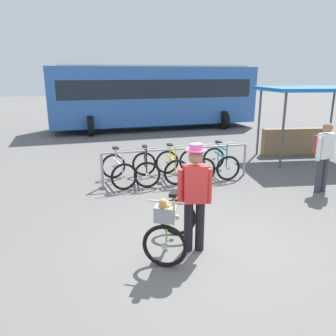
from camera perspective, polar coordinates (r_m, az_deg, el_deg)
The scene contains 12 objects.
ground_plane at distance 5.60m, azimuth 6.85°, elevation -13.30°, with size 80.00×80.00×0.00m, color #605E5B.
bike_rack_rail at distance 8.60m, azimuth 1.64°, elevation 2.19°, with size 3.91×0.08×0.88m.
racked_bike_white at distance 8.53m, azimuth -8.43°, elevation -0.29°, with size 0.79×1.18×0.97m.
racked_bike_black at distance 8.64m, azimuth -3.83°, elevation 0.06°, with size 0.81×1.16×0.97m.
racked_bike_yellow at distance 8.81m, azimuth 0.62°, elevation 0.40°, with size 0.71×1.12×0.97m.
racked_bike_blue at distance 9.03m, azimuth 4.88°, elevation 0.73°, with size 0.68×1.11×0.97m.
racked_bike_teal at distance 9.29m, azimuth 8.92°, elevation 1.03°, with size 0.70×1.12×0.97m.
featured_bicycle at distance 5.19m, azimuth 0.34°, elevation -9.60°, with size 1.09×1.26×1.09m.
person_with_featured_bike at distance 5.12m, azimuth 4.58°, elevation -4.40°, with size 0.52×0.32×1.72m.
pedestrian_with_backpack at distance 8.53m, azimuth 24.96°, elevation 2.34°, with size 0.52×0.37×1.64m.
bus_distant at distance 17.01m, azimuth -2.44°, elevation 12.56°, with size 10.04×3.50×3.08m.
market_stall at distance 11.86m, azimuth 22.21°, elevation 8.31°, with size 3.43×2.77×2.30m.
Camera 1 is at (-1.98, -4.47, 2.72)m, focal length 35.85 mm.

